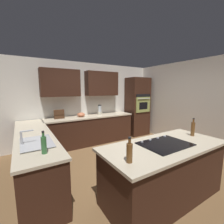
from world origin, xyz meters
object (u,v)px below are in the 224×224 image
Objects in this scene: sink_unit at (36,142)px; second_bottle at (193,129)px; mixing_bowl at (81,115)px; dish_soap_bottle at (44,144)px; blender at (100,111)px; wall_oven at (137,107)px; cooktop at (165,144)px; spice_rack at (59,114)px; oil_bottle at (129,152)px.

sink_unit is 2.12× the size of second_bottle.
mixing_bowl is (-1.43, -1.87, 0.05)m from sink_unit.
dish_soap_bottle is 2.51m from second_bottle.
second_bottle is (-2.50, 1.06, 0.12)m from sink_unit.
blender reaches higher than mixing_bowl.
wall_oven is 2.25m from mixing_bowl.
sink_unit is at bearing -32.49° from cooktop.
spice_rack reaches higher than sink_unit.
dish_soap_bottle is at bearing 32.49° from wall_oven.
oil_bottle is (-0.87, 1.27, 0.11)m from sink_unit.
cooktop is 2.67× the size of spice_rack.
cooktop is 3.17× the size of mixing_bowl.
sink_unit is at bearing 41.95° from blender.
sink_unit is at bearing -55.40° from oil_bottle.
wall_oven reaches higher than sink_unit.
oil_bottle reaches higher than cooktop.
spice_rack is (2.90, -0.08, -0.06)m from wall_oven.
dish_soap_bottle is at bearing -13.44° from second_bottle.
wall_oven reaches higher than blender.
blender is 1.08× the size of dish_soap_bottle.
blender is (-2.08, -1.87, 0.13)m from sink_unit.
mixing_bowl is 3.18m from oil_bottle.
spice_rack is at bearing -1.66° from wall_oven.
dish_soap_bottle is (-0.06, 0.48, 0.11)m from sink_unit.
mixing_bowl is at bearing -1.08° from wall_oven.
dish_soap_bottle is at bearing -20.24° from cooktop.
sink_unit is 2.26× the size of dish_soap_bottle.
dish_soap_bottle is (1.65, -0.61, 0.12)m from cooktop.
sink_unit is at bearing 67.82° from spice_rack.
blender is 1.30m from spice_rack.
cooktop is 1.77m from dish_soap_bottle.
blender reaches higher than sink_unit.
blender is at bearing 180.00° from mixing_bowl.
second_bottle is at bearing 156.95° from sink_unit.
dish_soap_bottle is (0.72, 2.39, -0.00)m from spice_rack.
blender is 3.10m from dish_soap_bottle.
sink_unit is 2.72m from second_bottle.
sink_unit reaches higher than cooktop.
blender is at bearing -97.08° from cooktop.
second_bottle is at bearing 67.78° from wall_oven.
mixing_bowl is (0.28, -2.96, 0.06)m from cooktop.
cooktop is at bearing 147.51° from sink_unit.
second_bottle is at bearing 98.15° from blender.
sink_unit reaches higher than mixing_bowl.
wall_oven reaches higher than spice_rack.
mixing_bowl is 0.65m from spice_rack.
cooktop is 2.30× the size of second_bottle.
blender is (-0.37, -2.96, 0.14)m from cooktop.
dish_soap_bottle is 1.13m from oil_bottle.
sink_unit is 0.92× the size of cooktop.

